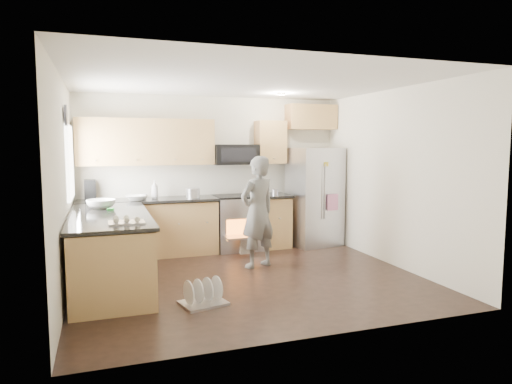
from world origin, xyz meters
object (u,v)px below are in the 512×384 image
object	(u,v)px
refrigerator	(315,197)
person	(258,212)
dish_rack	(203,297)
stove_range	(237,210)

from	to	relation	value
refrigerator	person	size ratio (longest dim) A/B	1.06
person	dish_rack	xyz separation A→B (m)	(-1.10, -1.30, -0.73)
refrigerator	dish_rack	distance (m)	3.56
stove_range	person	size ratio (longest dim) A/B	1.10
refrigerator	stove_range	bearing A→B (deg)	165.33
person	refrigerator	bearing A→B (deg)	-165.03
stove_range	refrigerator	xyz separation A→B (m)	(1.40, -0.11, 0.19)
stove_range	dish_rack	xyz separation A→B (m)	(-1.14, -2.49, -0.60)
stove_range	person	xyz separation A→B (m)	(-0.04, -1.18, 0.14)
refrigerator	dish_rack	size ratio (longest dim) A/B	3.08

